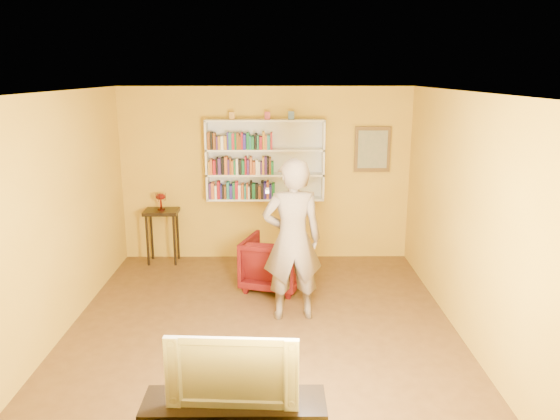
% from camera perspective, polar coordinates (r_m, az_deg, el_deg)
% --- Properties ---
extents(room_shell, '(5.30, 5.80, 2.88)m').
position_cam_1_polar(room_shell, '(6.19, -1.96, -3.53)').
color(room_shell, '#4E3419').
rests_on(room_shell, ground).
extents(bookshelf, '(1.80, 0.29, 1.23)m').
position_cam_1_polar(bookshelf, '(8.40, -1.55, 5.25)').
color(bookshelf, white).
rests_on(bookshelf, room_shell).
extents(books_row_lower, '(1.01, 0.19, 0.27)m').
position_cam_1_polar(books_row_lower, '(8.40, -3.93, 2.02)').
color(books_row_lower, '#452165').
rests_on(books_row_lower, bookshelf).
extents(books_row_middle, '(0.99, 0.19, 0.27)m').
position_cam_1_polar(books_row_middle, '(8.33, -4.14, 4.57)').
color(books_row_middle, '#C18622').
rests_on(books_row_middle, bookshelf).
extents(books_row_upper, '(0.97, 0.19, 0.26)m').
position_cam_1_polar(books_row_upper, '(8.27, -4.23, 7.14)').
color(books_row_upper, brown).
rests_on(books_row_upper, bookshelf).
extents(ornament_left, '(0.08, 0.08, 0.11)m').
position_cam_1_polar(ornament_left, '(8.29, -5.05, 9.78)').
color(ornament_left, '#BB8835').
rests_on(ornament_left, bookshelf).
extents(ornament_centre, '(0.08, 0.08, 0.11)m').
position_cam_1_polar(ornament_centre, '(8.27, -1.32, 9.83)').
color(ornament_centre, '#A4363C').
rests_on(ornament_centre, bookshelf).
extents(ornament_right, '(0.09, 0.09, 0.12)m').
position_cam_1_polar(ornament_right, '(8.27, 1.17, 9.86)').
color(ornament_right, slate).
rests_on(ornament_right, bookshelf).
extents(framed_painting, '(0.55, 0.05, 0.70)m').
position_cam_1_polar(framed_painting, '(8.56, 9.63, 6.28)').
color(framed_painting, '#543B18').
rests_on(framed_painting, room_shell).
extents(console_table, '(0.52, 0.39, 0.84)m').
position_cam_1_polar(console_table, '(8.62, -12.24, -0.93)').
color(console_table, black).
rests_on(console_table, ground).
extents(ruby_lustre, '(0.16, 0.15, 0.26)m').
position_cam_1_polar(ruby_lustre, '(8.54, -12.36, 1.22)').
color(ruby_lustre, maroon).
rests_on(ruby_lustre, console_table).
extents(armchair, '(0.98, 0.99, 0.72)m').
position_cam_1_polar(armchair, '(7.52, -0.63, -5.53)').
color(armchair, '#410408').
rests_on(armchair, ground).
extents(person, '(0.76, 0.55, 1.96)m').
position_cam_1_polar(person, '(6.44, 1.29, -3.13)').
color(person, '#6C5D4F').
rests_on(person, ground).
extents(game_remote, '(0.04, 0.15, 0.04)m').
position_cam_1_polar(game_remote, '(6.08, -1.34, 2.04)').
color(game_remote, white).
rests_on(game_remote, person).
extents(television, '(0.98, 0.18, 0.56)m').
position_cam_1_polar(television, '(4.22, -4.88, -15.98)').
color(television, black).
rests_on(television, tv_cabinet).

